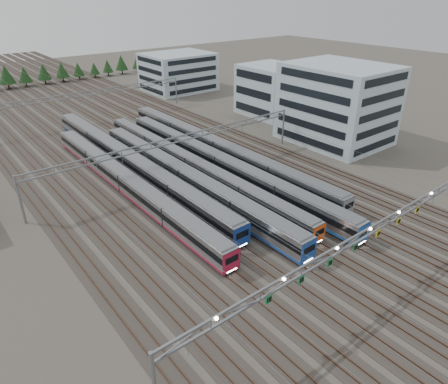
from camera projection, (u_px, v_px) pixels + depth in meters
ground at (358, 282)px, 48.86m from camera, size 400.00×400.00×0.00m
track_bed at (69, 104)px, 117.72m from camera, size 54.00×260.00×5.42m
train_a at (126, 182)px, 69.23m from camera, size 2.76×57.95×3.59m
train_b at (129, 161)px, 77.13m from camera, size 2.97×67.25×3.87m
train_c at (185, 178)px, 70.68m from camera, size 2.89×57.14×3.77m
train_d at (191, 164)px, 76.71m from camera, size 2.54×62.96×3.30m
train_e at (220, 163)px, 76.65m from camera, size 2.78×63.72×3.62m
train_f at (218, 148)px, 83.61m from camera, size 2.89×65.30×3.76m
gantry_near at (368, 234)px, 45.50m from camera, size 56.36×0.61×8.08m
gantry_mid at (178, 144)px, 73.75m from camera, size 56.36×0.36×8.00m
gantry_far at (86, 97)px, 105.05m from camera, size 56.36×0.36×8.00m
depot_bldg_south at (337, 104)px, 90.15m from camera, size 18.00×22.00×17.35m
depot_bldg_mid at (272, 90)px, 110.74m from camera, size 14.00×16.00×13.40m
depot_bldg_north at (178, 72)px, 137.31m from camera, size 22.00×18.00×12.35m
treeline at (36, 73)px, 145.05m from camera, size 100.10×5.60×7.02m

